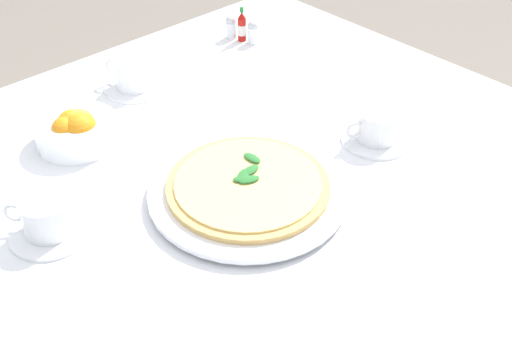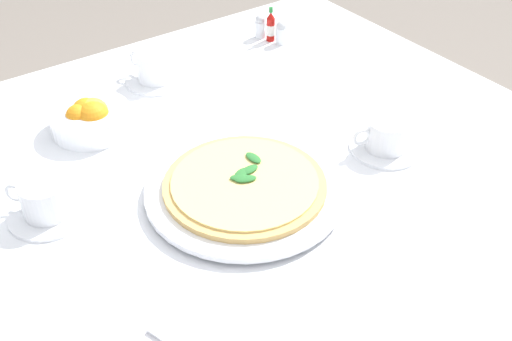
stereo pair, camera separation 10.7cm
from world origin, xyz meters
name	(u,v)px [view 1 (the left image)]	position (x,y,z in m)	size (l,w,h in m)	color
dining_table	(263,217)	(0.00, 0.00, 0.60)	(1.14, 1.14, 0.72)	white
pizza_plate	(248,191)	(-0.05, 0.08, 0.73)	(0.33, 0.33, 0.02)	white
pizza	(248,184)	(-0.05, 0.08, 0.75)	(0.27, 0.27, 0.02)	#DBAD60
coffee_cup_far_right	(47,219)	(0.10, 0.36, 0.75)	(0.13, 0.13, 0.06)	white
coffee_cup_back_corner	(377,128)	(-0.09, -0.20, 0.75)	(0.13, 0.13, 0.06)	white
coffee_cup_near_left	(133,75)	(0.38, 0.02, 0.75)	(0.13, 0.13, 0.07)	white
citrus_bowl	(77,130)	(0.28, 0.21, 0.75)	(0.15, 0.15, 0.07)	white
hot_sauce_bottle	(242,27)	(0.39, -0.30, 0.76)	(0.02, 0.02, 0.08)	#B7140F
salt_shaker	(231,28)	(0.42, -0.29, 0.75)	(0.03, 0.03, 0.06)	white
pepper_shaker	(253,33)	(0.37, -0.31, 0.75)	(0.03, 0.03, 0.06)	white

